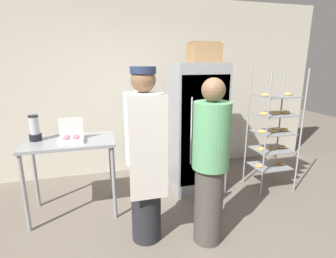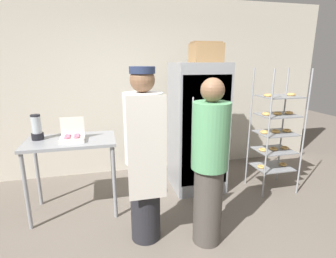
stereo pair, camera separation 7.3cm
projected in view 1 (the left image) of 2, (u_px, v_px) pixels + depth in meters
back_wall at (139, 88)px, 4.30m from camera, size 6.40×0.12×2.79m
refrigerator at (196, 128)px, 3.74m from camera, size 0.71×0.70×1.81m
baking_rack at (273, 131)px, 3.71m from camera, size 0.57×0.47×1.74m
prep_counter at (70, 151)px, 3.08m from camera, size 1.02×0.62×0.93m
donut_box at (71, 138)px, 2.97m from camera, size 0.27×0.22×0.26m
blender_pitcher at (35, 129)px, 3.00m from camera, size 0.13×0.13×0.30m
cardboard_storage_box at (204, 52)px, 3.54m from camera, size 0.40×0.33×0.27m
person_baker at (145, 156)px, 2.57m from camera, size 0.38×0.39×1.78m
person_customer at (210, 163)px, 2.55m from camera, size 0.36×0.36×1.68m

